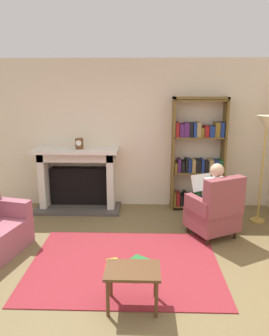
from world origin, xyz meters
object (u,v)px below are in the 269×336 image
at_px(armchair_reading, 215,211).
at_px(side_table, 133,275).
at_px(fireplace, 78,177).
at_px(mantel_clock, 79,144).
at_px(seated_reader, 211,196).
at_px(bookshelf, 198,158).
at_px(floor_lamp, 266,133).

relative_size(armchair_reading, side_table, 1.73).
xyz_separation_m(fireplace, side_table, (1.11, -2.81, -0.23)).
bearing_deg(mantel_clock, side_table, -69.09).
relative_size(fireplace, seated_reader, 1.36).
distance_m(fireplace, armchair_reading, 2.57).
bearing_deg(seated_reader, bookshelf, -115.82).
bearing_deg(seated_reader, side_table, 29.73).
relative_size(seated_reader, floor_lamp, 0.64).
relative_size(fireplace, side_table, 2.77).
xyz_separation_m(bookshelf, side_table, (-1.08, -2.85, -0.60)).
relative_size(armchair_reading, floor_lamp, 0.55).
xyz_separation_m(fireplace, mantel_clock, (0.07, -0.10, 0.64)).
distance_m(fireplace, seated_reader, 2.47).
distance_m(mantel_clock, armchair_reading, 2.58).
bearing_deg(bookshelf, side_table, -110.80).
relative_size(mantel_clock, seated_reader, 0.16).
bearing_deg(bookshelf, fireplace, -179.12).
height_order(seated_reader, floor_lamp, floor_lamp).
bearing_deg(bookshelf, mantel_clock, -176.33).
xyz_separation_m(mantel_clock, floor_lamp, (3.07, -0.45, 0.27)).
distance_m(seated_reader, side_table, 2.08).
distance_m(bookshelf, side_table, 3.10).
relative_size(fireplace, floor_lamp, 0.87).
distance_m(bookshelf, floor_lamp, 1.24).
height_order(bookshelf, floor_lamp, bookshelf).
xyz_separation_m(seated_reader, side_table, (-1.12, -1.74, -0.26)).
height_order(armchair_reading, seated_reader, seated_reader).
bearing_deg(floor_lamp, mantel_clock, 171.63).
xyz_separation_m(bookshelf, seated_reader, (0.03, -1.11, -0.34)).
height_order(fireplace, bookshelf, bookshelf).
bearing_deg(side_table, bookshelf, 69.20).
bearing_deg(armchair_reading, side_table, 26.82).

